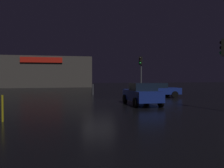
{
  "coord_description": "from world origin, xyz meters",
  "views": [
    {
      "loc": [
        -3.51,
        -19.12,
        1.93
      ],
      "look_at": [
        1.8,
        3.02,
        1.28
      ],
      "focal_mm": 39.97,
      "sensor_mm": 36.0,
      "label": 1
    }
  ],
  "objects_px": {
    "car_near": "(142,94)",
    "car_far": "(156,90)",
    "store_building": "(42,72)",
    "traffic_signal_main": "(141,67)"
  },
  "relations": [
    {
      "from": "car_near",
      "to": "car_far",
      "type": "height_order",
      "value": "car_near"
    },
    {
      "from": "traffic_signal_main",
      "to": "car_far",
      "type": "relative_size",
      "value": 0.97
    },
    {
      "from": "traffic_signal_main",
      "to": "car_near",
      "type": "distance_m",
      "value": 10.45
    },
    {
      "from": "store_building",
      "to": "car_near",
      "type": "distance_m",
      "value": 34.28
    },
    {
      "from": "car_near",
      "to": "traffic_signal_main",
      "type": "bearing_deg",
      "value": 70.4
    },
    {
      "from": "store_building",
      "to": "car_far",
      "type": "height_order",
      "value": "store_building"
    },
    {
      "from": "store_building",
      "to": "car_near",
      "type": "relative_size",
      "value": 4.34
    },
    {
      "from": "car_far",
      "to": "car_near",
      "type": "bearing_deg",
      "value": -121.95
    },
    {
      "from": "car_far",
      "to": "store_building",
      "type": "bearing_deg",
      "value": 112.4
    },
    {
      "from": "store_building",
      "to": "traffic_signal_main",
      "type": "bearing_deg",
      "value": -64.62
    }
  ]
}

